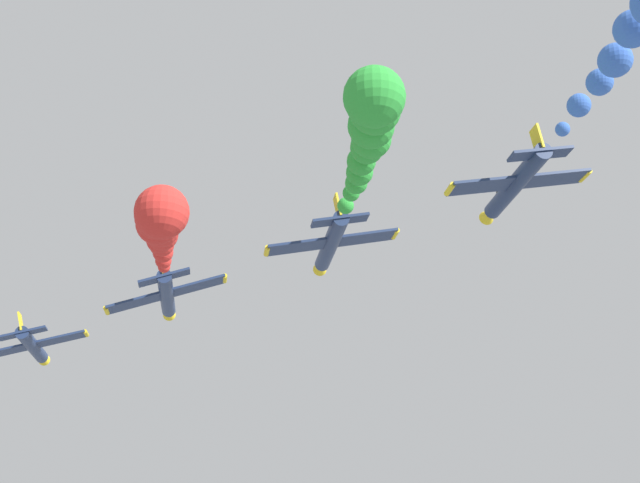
% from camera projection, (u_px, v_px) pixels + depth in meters
% --- Properties ---
extents(airplane_lead, '(9.30, 10.35, 3.29)m').
position_uv_depth(airplane_lead, '(33.00, 346.00, 68.96)').
color(airplane_lead, navy).
extents(airplane_left_inner, '(9.17, 10.35, 3.49)m').
position_uv_depth(airplane_left_inner, '(167.00, 295.00, 61.38)').
color(airplane_left_inner, navy).
extents(smoke_trail_left_inner, '(3.05, 16.86, 4.28)m').
position_uv_depth(smoke_trail_left_inner, '(160.00, 226.00, 44.13)').
color(smoke_trail_left_inner, red).
extents(airplane_right_inner, '(9.45, 10.35, 2.93)m').
position_uv_depth(airplane_right_inner, '(330.00, 243.00, 55.74)').
color(airplane_right_inner, navy).
extents(smoke_trail_right_inner, '(3.35, 16.41, 3.26)m').
position_uv_depth(smoke_trail_right_inner, '(370.00, 128.00, 39.00)').
color(smoke_trail_right_inner, green).
extents(airplane_left_outer, '(9.48, 10.35, 2.83)m').
position_uv_depth(airplane_left_outer, '(515.00, 184.00, 50.76)').
color(airplane_left_outer, navy).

